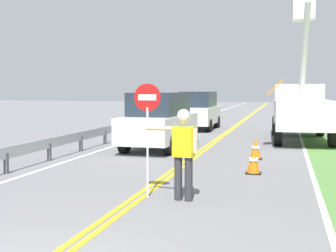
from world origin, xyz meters
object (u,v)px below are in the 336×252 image
object	(u,v)px
flagger_worker	(183,148)
traffic_cone_lead	(254,161)
utility_bucket_truck	(301,107)
oncoming_suv_nearest	(159,121)
oncoming_suv_second	(198,110)
traffic_cone_mid	(256,149)
stop_sign_paddle	(147,114)

from	to	relation	value
flagger_worker	traffic_cone_lead	size ratio (longest dim) A/B	2.61
flagger_worker	traffic_cone_lead	bearing A→B (deg)	70.63
utility_bucket_truck	oncoming_suv_nearest	distance (m)	6.97
utility_bucket_truck	oncoming_suv_nearest	bearing A→B (deg)	-138.18
utility_bucket_truck	oncoming_suv_second	xyz separation A→B (m)	(-5.34, 4.10, -0.37)
traffic_cone_lead	traffic_cone_mid	bearing A→B (deg)	92.39
flagger_worker	traffic_cone_mid	world-z (taller)	flagger_worker
oncoming_suv_second	traffic_cone_lead	size ratio (longest dim) A/B	6.60
flagger_worker	traffic_cone_mid	bearing A→B (deg)	79.85
flagger_worker	oncoming_suv_nearest	world-z (taller)	oncoming_suv_nearest
traffic_cone_lead	oncoming_suv_nearest	bearing A→B (deg)	131.15
utility_bucket_truck	traffic_cone_mid	distance (m)	6.60
stop_sign_paddle	traffic_cone_lead	world-z (taller)	stop_sign_paddle
traffic_cone_mid	flagger_worker	bearing A→B (deg)	-100.15
stop_sign_paddle	utility_bucket_truck	size ratio (longest dim) A/B	0.34
flagger_worker	stop_sign_paddle	distance (m)	1.02
utility_bucket_truck	traffic_cone_mid	xyz separation A→B (m)	(-1.55, -6.32, -1.10)
utility_bucket_truck	oncoming_suv_nearest	xyz separation A→B (m)	(-5.19, -4.64, -0.37)
oncoming_suv_nearest	utility_bucket_truck	bearing A→B (deg)	41.82
utility_bucket_truck	oncoming_suv_nearest	world-z (taller)	utility_bucket_truck
flagger_worker	traffic_cone_mid	size ratio (longest dim) A/B	2.61
flagger_worker	oncoming_suv_second	world-z (taller)	oncoming_suv_second
oncoming_suv_second	traffic_cone_lead	bearing A→B (deg)	-73.36
flagger_worker	oncoming_suv_second	size ratio (longest dim) A/B	0.40
utility_bucket_truck	traffic_cone_mid	world-z (taller)	utility_bucket_truck
flagger_worker	traffic_cone_mid	xyz separation A→B (m)	(1.06, 5.92, -0.71)
traffic_cone_lead	oncoming_suv_second	bearing A→B (deg)	106.64
oncoming_suv_nearest	traffic_cone_lead	distance (m)	5.73
stop_sign_paddle	utility_bucket_truck	bearing A→B (deg)	74.45
oncoming_suv_second	traffic_cone_mid	world-z (taller)	oncoming_suv_second
oncoming_suv_nearest	oncoming_suv_second	bearing A→B (deg)	91.00
flagger_worker	stop_sign_paddle	world-z (taller)	stop_sign_paddle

